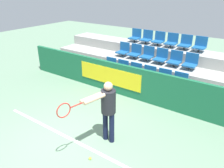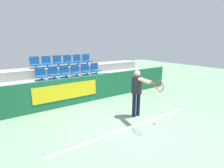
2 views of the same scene
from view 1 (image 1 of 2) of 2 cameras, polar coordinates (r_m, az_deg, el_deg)
name	(u,v)px [view 1 (image 1 of 2)]	position (r m, az deg, el deg)	size (l,w,h in m)	color
ground_plane	(66,146)	(5.71, -11.97, -15.62)	(30.00, 30.00, 0.00)	slate
court_baseline	(74,140)	(5.84, -10.02, -14.28)	(5.18, 0.08, 0.01)	white
barrier_wall	(131,82)	(7.54, 4.98, 0.45)	(9.72, 0.14, 1.14)	#19603D
bleacher_tier_front	(139,86)	(8.14, 7.07, -0.54)	(9.32, 1.00, 0.42)	#9E9E99
bleacher_tier_middle	(151,73)	(8.90, 10.22, 2.93)	(9.32, 1.00, 0.84)	#9E9E99
bleacher_tier_back	(162,61)	(9.70, 12.88, 5.84)	(9.32, 1.00, 1.26)	#9E9E99
stadium_chair_0	(110,66)	(8.76, -0.61, 4.75)	(0.46, 0.43, 0.58)	#333333
stadium_chair_1	(122,69)	(8.46, 2.54, 4.01)	(0.46, 0.43, 0.58)	#333333
stadium_chair_2	(135,72)	(8.19, 5.91, 3.19)	(0.46, 0.43, 0.58)	#333333
stadium_chair_3	(148,75)	(7.95, 9.48, 2.32)	(0.46, 0.43, 0.58)	#333333
stadium_chair_4	(163,79)	(7.75, 13.25, 1.38)	(0.46, 0.43, 0.58)	#333333
stadium_chair_5	(179,82)	(7.58, 17.20, 0.39)	(0.46, 0.43, 0.58)	#333333
stadium_chair_6	(123,50)	(9.43, 2.97, 8.84)	(0.46, 0.43, 0.58)	#333333
stadium_chair_7	(135,52)	(9.15, 6.02, 8.26)	(0.46, 0.43, 0.58)	#333333
stadium_chair_8	(147,55)	(8.90, 9.24, 7.61)	(0.46, 0.43, 0.58)	#333333
stadium_chair_9	(161,57)	(8.68, 12.62, 6.91)	(0.46, 0.43, 0.58)	#333333
stadium_chair_10	(175,60)	(8.50, 16.15, 6.15)	(0.46, 0.43, 0.58)	#333333
stadium_chair_11	(190,62)	(8.35, 19.82, 5.33)	(0.46, 0.43, 0.58)	#333333
stadium_chair_12	(135,36)	(10.17, 6.11, 12.33)	(0.46, 0.43, 0.58)	#333333
stadium_chair_13	(147,38)	(9.91, 9.04, 11.86)	(0.46, 0.43, 0.58)	#333333
stadium_chair_14	(159,39)	(9.68, 12.10, 11.33)	(0.46, 0.43, 0.58)	#333333
stadium_chair_15	(172,41)	(9.48, 15.29, 10.74)	(0.46, 0.43, 0.58)	#333333
stadium_chair_16	(185,43)	(9.31, 18.60, 10.10)	(0.46, 0.43, 0.58)	#333333
stadium_chair_17	(200,45)	(9.18, 22.00, 9.39)	(0.46, 0.43, 0.58)	#333333
tennis_player	(106,106)	(5.17, -1.45, -5.85)	(0.47, 1.50, 1.62)	black
tennis_ball	(90,158)	(5.26, -5.79, -18.78)	(0.07, 0.07, 0.07)	#CCDB33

